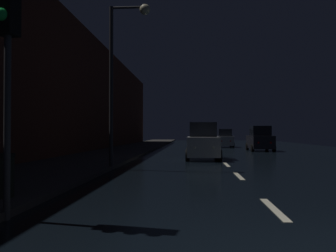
{
  "coord_description": "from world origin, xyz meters",
  "views": [
    {
      "loc": [
        -1.62,
        -4.47,
        1.53
      ],
      "look_at": [
        -3.35,
        21.83,
        1.99
      ],
      "focal_mm": 39.46,
      "sensor_mm": 36.0,
      "label": 1
    }
  ],
  "objects": [
    {
      "name": "car_approaching_headlights",
      "position": [
        -1.02,
        16.5,
        0.95
      ],
      "size": [
        1.91,
        4.14,
        2.09
      ],
      "rotation": [
        0.0,
        0.0,
        -1.57
      ],
      "color": "silver",
      "rests_on": "ground"
    },
    {
      "name": "car_parked_right_far",
      "position": [
        3.96,
        26.35,
        0.94
      ],
      "size": [
        1.88,
        4.08,
        2.05
      ],
      "rotation": [
        0.0,
        0.0,
        1.57
      ],
      "color": "black",
      "rests_on": "ground"
    },
    {
      "name": "sidewalk_left",
      "position": [
        -7.06,
        24.5,
        0.07
      ],
      "size": [
        4.4,
        84.0,
        0.15
      ],
      "primitive_type": "cube",
      "color": "#33302D",
      "rests_on": "ground"
    },
    {
      "name": "traffic_light_near_left",
      "position": [
        -4.86,
        1.77,
        3.75
      ],
      "size": [
        0.35,
        0.48,
        5.14
      ],
      "rotation": [
        0.0,
        0.0,
        -1.7
      ],
      "color": "#38383A",
      "rests_on": "ground"
    },
    {
      "name": "trash_bin_curbside",
      "position": [
        -5.68,
        3.13,
        0.62
      ],
      "size": [
        0.55,
        0.55,
        0.93
      ],
      "color": "black",
      "rests_on": "sidewalk_left"
    },
    {
      "name": "streetlamp_overhead",
      "position": [
        -4.48,
        10.53,
        4.55
      ],
      "size": [
        1.7,
        0.44,
        6.81
      ],
      "color": "#2D2D30",
      "rests_on": "ground"
    },
    {
      "name": "car_distant_taillights",
      "position": [
        1.73,
        34.09,
        0.85
      ],
      "size": [
        1.71,
        3.71,
        1.87
      ],
      "rotation": [
        0.0,
        0.0,
        1.57
      ],
      "color": "#A5A8AD",
      "rests_on": "ground"
    },
    {
      "name": "ground",
      "position": [
        0.0,
        24.5,
        -0.01
      ],
      "size": [
        26.52,
        84.0,
        0.02
      ],
      "primitive_type": "cube",
      "color": "black"
    },
    {
      "name": "building_facade_left",
      "position": [
        -9.66,
        21.0,
        4.55
      ],
      "size": [
        0.8,
        63.0,
        9.11
      ],
      "primitive_type": "cube",
      "color": "#472319",
      "rests_on": "ground"
    },
    {
      "name": "lane_centerline",
      "position": [
        0.0,
        11.69,
        0.01
      ],
      "size": [
        0.16,
        21.35,
        0.01
      ],
      "color": "beige",
      "rests_on": "ground"
    }
  ]
}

